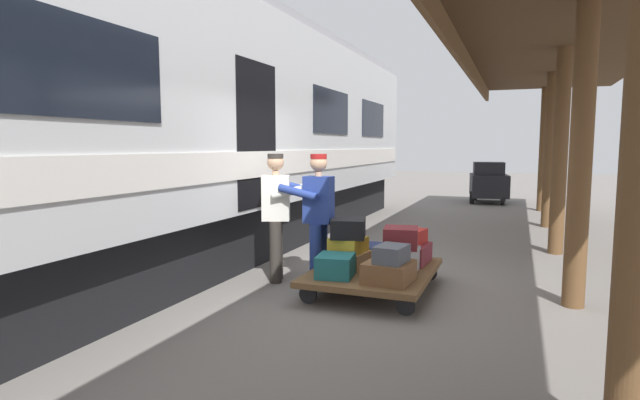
# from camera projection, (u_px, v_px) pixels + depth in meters

# --- Properties ---
(ground_plane) EXTENTS (60.00, 60.00, 0.00)m
(ground_plane) POSITION_uv_depth(u_px,v_px,m) (376.00, 286.00, 6.55)
(ground_plane) COLOR slate
(platform_canopy) EXTENTS (3.20, 18.92, 3.56)m
(platform_canopy) POSITION_uv_depth(u_px,v_px,m) (582.00, 9.00, 5.39)
(platform_canopy) COLOR brown
(platform_canopy) RESTS_ON ground_plane
(train_car) EXTENTS (3.02, 16.99, 4.00)m
(train_car) POSITION_uv_depth(u_px,v_px,m) (168.00, 129.00, 7.50)
(train_car) COLOR silver
(train_car) RESTS_ON ground_plane
(luggage_cart) EXTENTS (1.42, 1.89, 0.28)m
(luggage_cart) POSITION_uv_depth(u_px,v_px,m) (374.00, 272.00, 6.30)
(luggage_cart) COLOR brown
(luggage_cart) RESTS_ON ground_plane
(suitcase_burgundy_valise) EXTENTS (0.55, 0.64, 0.24)m
(suitcase_burgundy_valise) POSITION_uv_depth(u_px,v_px,m) (408.00, 253.00, 6.65)
(suitcase_burgundy_valise) COLOR maroon
(suitcase_burgundy_valise) RESTS_ON luggage_cart
(suitcase_teal_softside) EXTENTS (0.47, 0.51, 0.26)m
(suitcase_teal_softside) POSITION_uv_depth(u_px,v_px,m) (335.00, 266.00, 5.92)
(suitcase_teal_softside) COLOR #1E666B
(suitcase_teal_softside) RESTS_ON luggage_cart
(suitcase_gray_aluminum) EXTENTS (0.44, 0.52, 0.29)m
(suitcase_gray_aluminum) POSITION_uv_depth(u_px,v_px,m) (399.00, 260.00, 6.16)
(suitcase_gray_aluminum) COLOR #9EA0A5
(suitcase_gray_aluminum) RESTS_ON luggage_cart
(suitcase_navy_fabric) EXTENTS (0.56, 0.55, 0.19)m
(suitcase_navy_fabric) POSITION_uv_depth(u_px,v_px,m) (361.00, 251.00, 6.88)
(suitcase_navy_fabric) COLOR navy
(suitcase_navy_fabric) RESTS_ON luggage_cart
(suitcase_tan_vintage) EXTENTS (0.50, 0.51, 0.19)m
(suitcase_tan_vintage) POSITION_uv_depth(u_px,v_px,m) (349.00, 259.00, 6.40)
(suitcase_tan_vintage) COLOR tan
(suitcase_tan_vintage) RESTS_ON luggage_cart
(suitcase_brown_leather) EXTENTS (0.54, 0.58, 0.23)m
(suitcase_brown_leather) POSITION_uv_depth(u_px,v_px,m) (389.00, 272.00, 5.69)
(suitcase_brown_leather) COLOR brown
(suitcase_brown_leather) RESTS_ON luggage_cart
(suitcase_maroon_trunk) EXTENTS (0.46, 0.47, 0.25)m
(suitcase_maroon_trunk) POSITION_uv_depth(u_px,v_px,m) (401.00, 238.00, 6.13)
(suitcase_maroon_trunk) COLOR maroon
(suitcase_maroon_trunk) RESTS_ON suitcase_gray_aluminum
(suitcase_yellow_case) EXTENTS (0.44, 0.48, 0.18)m
(suitcase_yellow_case) POSITION_uv_depth(u_px,v_px,m) (348.00, 245.00, 6.37)
(suitcase_yellow_case) COLOR gold
(suitcase_yellow_case) RESTS_ON suitcase_tan_vintage
(suitcase_slate_roller) EXTENTS (0.36, 0.45, 0.19)m
(suitcase_slate_roller) POSITION_uv_depth(u_px,v_px,m) (391.00, 254.00, 5.63)
(suitcase_slate_roller) COLOR #4C515B
(suitcase_slate_roller) RESTS_ON suitcase_brown_leather
(suitcase_red_plastic) EXTENTS (0.41, 0.58, 0.18)m
(suitcase_red_plastic) POSITION_uv_depth(u_px,v_px,m) (409.00, 237.00, 6.63)
(suitcase_red_plastic) COLOR #AD231E
(suitcase_red_plastic) RESTS_ON suitcase_burgundy_valise
(suitcase_black_hardshell) EXTENTS (0.51, 0.55, 0.24)m
(suitcase_black_hardshell) POSITION_uv_depth(u_px,v_px,m) (348.00, 228.00, 6.35)
(suitcase_black_hardshell) COLOR black
(suitcase_black_hardshell) RESTS_ON suitcase_yellow_case
(porter_in_overalls) EXTENTS (0.67, 0.42, 1.70)m
(porter_in_overalls) POSITION_uv_depth(u_px,v_px,m) (317.00, 215.00, 6.49)
(porter_in_overalls) COLOR navy
(porter_in_overalls) RESTS_ON ground_plane
(porter_by_door) EXTENTS (0.74, 0.58, 1.70)m
(porter_by_door) POSITION_uv_depth(u_px,v_px,m) (278.00, 212.00, 6.71)
(porter_by_door) COLOR #332D28
(porter_by_door) RESTS_ON ground_plane
(baggage_tug) EXTENTS (1.32, 1.83, 1.30)m
(baggage_tug) POSITION_uv_depth(u_px,v_px,m) (489.00, 183.00, 16.05)
(baggage_tug) COLOR black
(baggage_tug) RESTS_ON ground_plane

